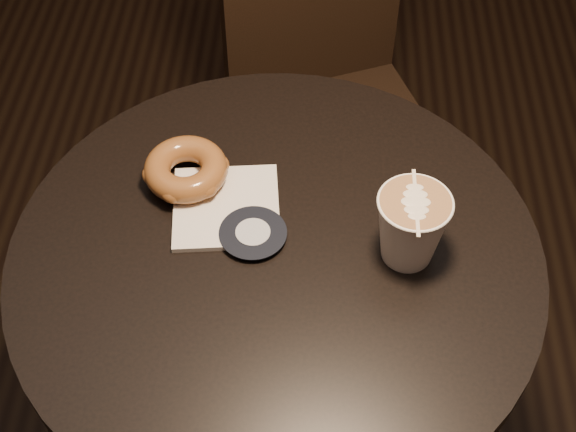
{
  "coord_description": "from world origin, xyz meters",
  "views": [
    {
      "loc": [
        0.04,
        -0.62,
        1.59
      ],
      "look_at": [
        0.01,
        0.03,
        0.79
      ],
      "focal_mm": 50.0,
      "sensor_mm": 36.0,
      "label": 1
    }
  ],
  "objects": [
    {
      "name": "cafe_table",
      "position": [
        0.0,
        0.0,
        0.55
      ],
      "size": [
        0.7,
        0.7,
        0.75
      ],
      "color": "black",
      "rests_on": "ground"
    },
    {
      "name": "chair",
      "position": [
        0.06,
        0.63,
        0.52
      ],
      "size": [
        0.48,
        0.48,
        0.93
      ],
      "rotation": [
        0.0,
        0.0,
        0.37
      ],
      "color": "black",
      "rests_on": "ground"
    },
    {
      "name": "pastry_bag",
      "position": [
        -0.07,
        0.07,
        0.75
      ],
      "size": [
        0.16,
        0.16,
        0.01
      ],
      "primitive_type": "cube",
      "rotation": [
        0.0,
        0.0,
        0.1
      ],
      "color": "white",
      "rests_on": "cafe_table"
    },
    {
      "name": "doughnut",
      "position": [
        -0.13,
        0.11,
        0.78
      ],
      "size": [
        0.12,
        0.12,
        0.04
      ],
      "primitive_type": "torus",
      "color": "brown",
      "rests_on": "pastry_bag"
    },
    {
      "name": "latte_cup",
      "position": [
        0.17,
        0.0,
        0.8
      ],
      "size": [
        0.09,
        0.09,
        0.1
      ],
      "primitive_type": null,
      "color": "white",
      "rests_on": "cafe_table"
    }
  ]
}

